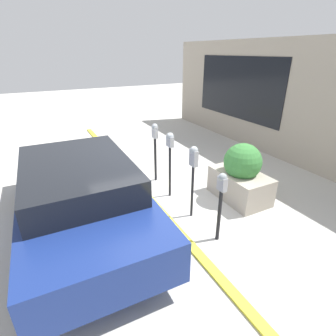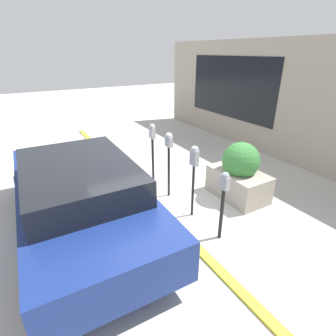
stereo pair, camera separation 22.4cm
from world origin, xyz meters
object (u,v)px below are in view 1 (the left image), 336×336
object	(u,v)px
parking_meter_second	(193,165)
parking_meter_fourth	(155,140)
parking_meter_middle	(170,149)
parking_meter_nearest	(221,195)
planter_box	(241,175)
parked_car_front	(79,191)

from	to	relation	value
parking_meter_second	parking_meter_fourth	size ratio (longest dim) A/B	1.00
parking_meter_middle	parking_meter_fourth	world-z (taller)	parking_meter_middle
parking_meter_nearest	planter_box	bearing A→B (deg)	-54.44
parking_meter_second	parking_meter_fourth	world-z (taller)	parking_meter_fourth
parking_meter_middle	parking_meter_second	bearing A→B (deg)	-179.41
planter_box	parking_meter_fourth	bearing A→B (deg)	37.25
parking_meter_middle	parked_car_front	distance (m)	2.03
parking_meter_nearest	parking_meter_middle	distance (m)	1.74
parking_meter_second	planter_box	world-z (taller)	parking_meter_second
parking_meter_second	parking_meter_fourth	bearing A→B (deg)	-1.26
parking_meter_nearest	parking_meter_second	size ratio (longest dim) A/B	0.87
parking_meter_fourth	parked_car_front	size ratio (longest dim) A/B	0.32
parking_meter_fourth	planter_box	size ratio (longest dim) A/B	1.13
parking_meter_fourth	parked_car_front	world-z (taller)	parking_meter_fourth
parking_meter_second	parking_meter_middle	xyz separation A→B (m)	(0.91, 0.01, 0.01)
planter_box	parked_car_front	distance (m)	3.34
parking_meter_fourth	planter_box	world-z (taller)	parking_meter_fourth
parking_meter_fourth	planter_box	bearing A→B (deg)	-142.75
parking_meter_nearest	parked_car_front	xyz separation A→B (m)	(1.45, 2.00, -0.15)
parking_meter_nearest	parking_meter_second	distance (m)	0.85
parking_meter_second	planter_box	distance (m)	1.42
parking_meter_fourth	parked_car_front	distance (m)	2.34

